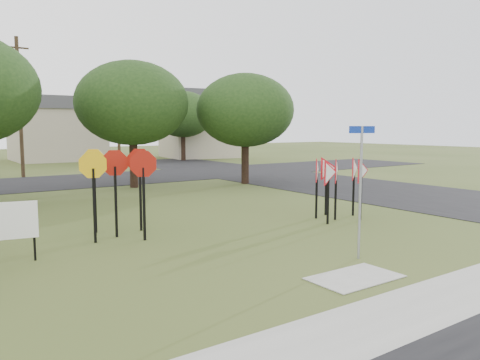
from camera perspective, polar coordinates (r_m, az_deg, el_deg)
name	(u,v)px	position (r m, az deg, el deg)	size (l,w,h in m)	color
ground	(284,254)	(12.31, 5.33, -8.93)	(140.00, 140.00, 0.00)	#38481B
sidewalk	(430,303)	(9.64, 22.11, -13.72)	(30.00, 1.60, 0.02)	gray
street_right	(331,184)	(27.58, 11.07, -0.46)	(8.00, 50.00, 0.02)	black
street_far	(72,181)	(30.23, -19.85, -0.12)	(60.00, 8.00, 0.02)	black
curb_pad	(355,278)	(10.66, 13.83, -11.47)	(2.00, 1.20, 0.02)	gray
street_name_sign	(360,184)	(11.83, 14.47, -0.50)	(0.64, 0.26, 3.29)	#92949A
stop_sign_cluster	(117,172)	(14.29, -14.74, 0.91)	(2.47, 2.32, 2.62)	black
yield_sign_cluster	(337,173)	(16.91, 11.79, 0.85)	(2.81, 1.62, 2.24)	black
info_board	(11,223)	(12.41, -26.15, -4.71)	(1.18, 0.26, 1.50)	black
far_pole_a	(20,106)	(33.57, -25.26, 8.11)	(1.40, 0.24, 9.00)	#3F2F1D
far_pole_b	(118,114)	(39.52, -14.63, 7.80)	(1.40, 0.24, 8.50)	#3F2F1D
house_mid	(56,129)	(50.43, -21.48, 5.85)	(8.40, 8.40, 6.20)	#BAAF95
house_right	(198,124)	(51.86, -5.11, 6.83)	(8.30, 8.30, 7.20)	#BAAF95
tree_near_mid	(132,103)	(25.96, -13.01, 9.10)	(6.00, 6.00, 6.80)	black
tree_near_right	(245,110)	(27.08, 0.64, 8.47)	(5.60, 5.60, 6.33)	black
tree_far_right	(183,114)	(46.45, -6.98, 7.95)	(6.00, 6.00, 6.80)	black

